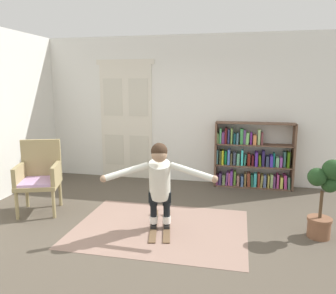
% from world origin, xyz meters
% --- Properties ---
extents(ground_plane, '(7.20, 7.20, 0.00)m').
position_xyz_m(ground_plane, '(0.00, 0.00, 0.00)').
color(ground_plane, '#51483C').
extents(back_wall, '(6.00, 0.10, 2.90)m').
position_xyz_m(back_wall, '(0.00, 2.60, 1.45)').
color(back_wall, silver).
rests_on(back_wall, ground).
extents(double_door, '(1.22, 0.05, 2.45)m').
position_xyz_m(double_door, '(-1.30, 2.54, 1.23)').
color(double_door, beige).
rests_on(double_door, ground).
extents(rug, '(2.35, 1.76, 0.01)m').
position_xyz_m(rug, '(-0.00, 0.17, 0.00)').
color(rug, gray).
rests_on(rug, ground).
extents(bookshelf, '(1.47, 0.30, 1.25)m').
position_xyz_m(bookshelf, '(1.25, 2.39, 0.54)').
color(bookshelf, brown).
rests_on(bookshelf, ground).
extents(wicker_chair, '(0.77, 0.77, 1.10)m').
position_xyz_m(wicker_chair, '(-1.98, 0.42, 0.58)').
color(wicker_chair, '#9D8C5E').
rests_on(wicker_chair, ground).
extents(potted_plant, '(0.42, 0.31, 1.03)m').
position_xyz_m(potted_plant, '(2.10, 0.35, 0.56)').
color(potted_plant, brown).
rests_on(potted_plant, ground).
extents(skis_pair, '(0.46, 1.00, 0.07)m').
position_xyz_m(skis_pair, '(-0.01, 0.20, 0.02)').
color(skis_pair, brown).
rests_on(skis_pair, rug).
extents(person_skier, '(1.43, 0.72, 1.16)m').
position_xyz_m(person_skier, '(0.02, 0.04, 0.74)').
color(person_skier, white).
rests_on(person_skier, skis_pair).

